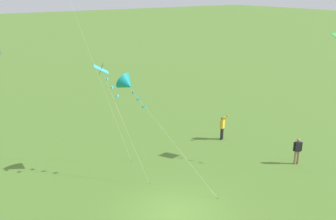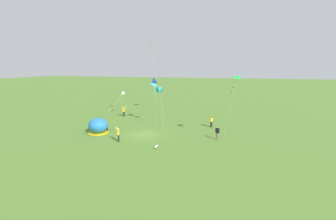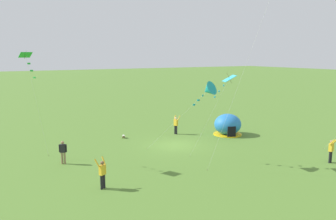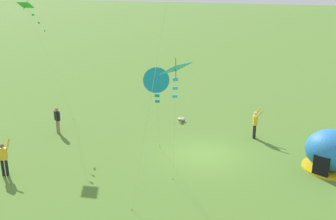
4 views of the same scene
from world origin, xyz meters
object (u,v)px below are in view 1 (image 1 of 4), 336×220
Objects in this scene: person_near_tent at (222,126)px; kite_cyan at (104,74)px; person_with_toddler at (297,150)px; kite_teal at (127,84)px.

kite_cyan reaches higher than person_near_tent.
person_with_toddler is 11.42m from kite_teal.
kite_cyan is at bearing 179.20° from person_near_tent.
kite_cyan is at bearing 146.65° from kite_teal.
kite_cyan is 1.43m from kite_teal.
person_with_toddler is at bearing -29.59° from kite_teal.
kite_cyan is (-10.22, 5.90, 5.09)m from person_with_toddler.
kite_teal is (-8.06, -0.59, 4.45)m from person_near_tent.
kite_cyan reaches higher than person_with_toddler.
kite_cyan is 1.06× the size of kite_teal.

